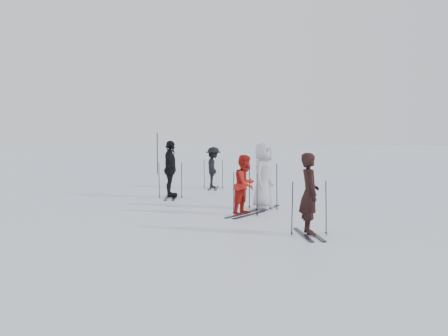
# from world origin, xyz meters

# --- Properties ---
(ground) EXTENTS (120.00, 120.00, 0.00)m
(ground) POSITION_xyz_m (0.00, 0.00, 0.00)
(ground) COLOR silver
(ground) RESTS_ON ground
(skier_near_dark) EXTENTS (0.45, 0.65, 1.70)m
(skier_near_dark) POSITION_xyz_m (1.74, -4.90, 0.85)
(skier_near_dark) COLOR black
(skier_near_dark) RESTS_ON ground
(skier_red) EXTENTS (0.89, 0.94, 1.53)m
(skier_red) POSITION_xyz_m (0.52, -2.14, 0.76)
(skier_red) COLOR #B21A14
(skier_red) RESTS_ON ground
(skier_grey) EXTENTS (0.90, 1.05, 1.82)m
(skier_grey) POSITION_xyz_m (1.06, -1.09, 0.91)
(skier_grey) COLOR #B7BCC1
(skier_grey) RESTS_ON ground
(skier_uphill_left) EXTENTS (0.47, 1.08, 1.82)m
(skier_uphill_left) POSITION_xyz_m (-1.73, 1.50, 0.91)
(skier_uphill_left) COLOR black
(skier_uphill_left) RESTS_ON ground
(skier_uphill_far) EXTENTS (0.63, 1.02, 1.52)m
(skier_uphill_far) POSITION_xyz_m (-0.37, 4.37, 0.76)
(skier_uphill_far) COLOR black
(skier_uphill_far) RESTS_ON ground
(skis_near_dark) EXTENTS (1.67, 0.98, 1.18)m
(skis_near_dark) POSITION_xyz_m (1.74, -4.90, 0.59)
(skis_near_dark) COLOR black
(skis_near_dark) RESTS_ON ground
(skis_red) EXTENTS (1.77, 1.56, 1.14)m
(skis_red) POSITION_xyz_m (0.52, -2.14, 0.57)
(skis_red) COLOR black
(skis_red) RESTS_ON ground
(skis_grey) EXTENTS (2.04, 1.63, 1.32)m
(skis_grey) POSITION_xyz_m (1.06, -1.09, 0.66)
(skis_grey) COLOR black
(skis_grey) RESTS_ON ground
(skis_uphill_left) EXTENTS (1.63, 0.89, 1.17)m
(skis_uphill_left) POSITION_xyz_m (-1.73, 1.50, 0.59)
(skis_uphill_left) COLOR black
(skis_uphill_left) RESTS_ON ground
(skis_uphill_far) EXTENTS (1.58, 0.91, 1.12)m
(skis_uphill_far) POSITION_xyz_m (-0.37, 4.37, 0.56)
(skis_uphill_far) COLOR black
(skis_uphill_far) RESTS_ON ground
(piste_marker) EXTENTS (0.05, 0.05, 2.04)m
(piste_marker) POSITION_xyz_m (-3.21, 11.07, 1.02)
(piste_marker) COLOR black
(piste_marker) RESTS_ON ground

